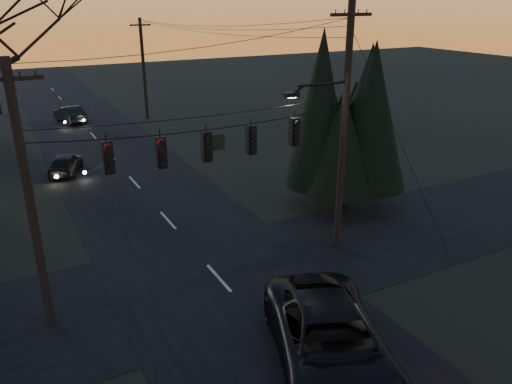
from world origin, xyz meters
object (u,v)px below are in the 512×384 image
sedan_oncoming_a (66,164)px  sedan_oncoming_b (70,114)px  evergreen_right (350,122)px  suv_near (330,341)px  utility_pole_right (336,247)px  utility_pole_far_r (148,118)px  utility_pole_far_l (1,114)px  utility_pole_left (51,323)px

sedan_oncoming_a → sedan_oncoming_b: size_ratio=0.87×
evergreen_right → suv_near: size_ratio=1.18×
utility_pole_right → suv_near: 7.67m
utility_pole_far_r → sedan_oncoming_b: (-6.30, 1.52, 0.70)m
utility_pole_right → utility_pole_far_l: (-11.50, 36.00, 0.00)m
utility_pole_far_l → utility_pole_far_r: bearing=-34.8°
utility_pole_far_l → sedan_oncoming_b: utility_pole_far_l is taller
utility_pole_far_l → evergreen_right: (14.49, -32.61, 4.44)m
sedan_oncoming_b → utility_pole_far_r: bearing=154.0°
utility_pole_far_r → utility_pole_right: bearing=-90.0°
sedan_oncoming_a → evergreen_right: bearing=154.4°
evergreen_right → suv_near: 12.64m
utility_pole_left → utility_pole_far_l: utility_pole_left is taller
utility_pole_left → sedan_oncoming_a: 15.80m
utility_pole_far_l → evergreen_right: 35.96m
sedan_oncoming_b → utility_pole_far_l: bearing=-63.6°
utility_pole_right → utility_pole_far_l: 37.79m
suv_near → sedan_oncoming_b: suv_near is taller
utility_pole_right → evergreen_right: bearing=48.6°
sedan_oncoming_a → sedan_oncoming_b: bearing=-79.3°
suv_near → sedan_oncoming_a: suv_near is taller
utility_pole_left → utility_pole_far_l: 36.00m
utility_pole_far_r → suv_near: 34.33m
evergreen_right → sedan_oncoming_a: bearing=133.9°
evergreen_right → sedan_oncoming_a: (-11.69, 12.14, -3.81)m
evergreen_right → sedan_oncoming_b: bearing=109.6°
utility_pole_right → sedan_oncoming_b: bearing=102.0°
sedan_oncoming_a → utility_pole_right: bearing=139.7°
utility_pole_left → sedan_oncoming_b: utility_pole_left is taller
suv_near → utility_pole_left: bearing=159.4°
utility_pole_far_l → sedan_oncoming_b: size_ratio=1.88×
sedan_oncoming_a → sedan_oncoming_b: (2.40, 13.98, 0.07)m
utility_pole_far_r → sedan_oncoming_a: 15.21m
utility_pole_right → suv_near: size_ratio=1.53×
utility_pole_far_r → evergreen_right: bearing=-83.1°
sedan_oncoming_a → utility_pole_far_r: bearing=-104.4°
suv_near → sedan_oncoming_b: 35.55m
utility_pole_right → suv_near: utility_pole_right is taller
utility_pole_far_l → suv_near: 42.55m
utility_pole_left → utility_pole_far_l: size_ratio=1.06×
utility_pole_right → utility_pole_left: size_ratio=1.18×
evergreen_right → sedan_oncoming_a: size_ratio=2.08×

